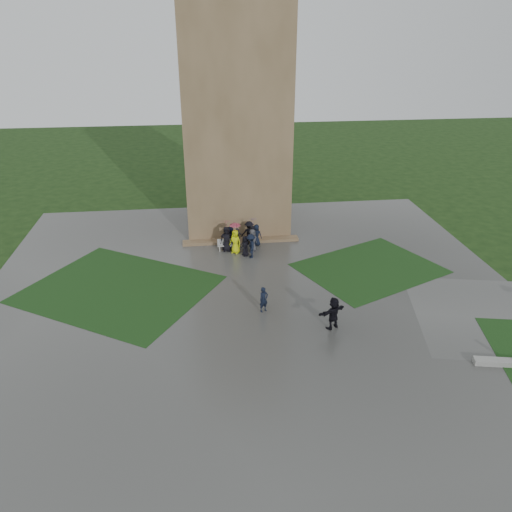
{
  "coord_description": "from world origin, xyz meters",
  "views": [
    {
      "loc": [
        -2.95,
        -24.88,
        15.66
      ],
      "look_at": [
        0.58,
        5.44,
        1.2
      ],
      "focal_mm": 35.0,
      "sensor_mm": 36.0,
      "label": 1
    }
  ],
  "objects": [
    {
      "name": "lawn_inset_right",
      "position": [
        8.5,
        5.0,
        0.03
      ],
      "size": [
        11.12,
        10.15,
        0.01
      ],
      "primitive_type": "cube",
      "rotation": [
        0.0,
        0.0,
        0.44
      ],
      "color": "black",
      "rests_on": "plaza"
    },
    {
      "name": "plaza",
      "position": [
        0.0,
        2.0,
        0.01
      ],
      "size": [
        34.0,
        34.0,
        0.02
      ],
      "primitive_type": "cube",
      "color": "#393937",
      "rests_on": "ground"
    },
    {
      "name": "pedestrian_mid",
      "position": [
        0.44,
        0.27,
        0.81
      ],
      "size": [
        0.69,
        0.6,
        1.58
      ],
      "primitive_type": "imported",
      "rotation": [
        0.0,
        0.0,
        0.49
      ],
      "color": "black",
      "rests_on": "plaza"
    },
    {
      "name": "visitor_cluster",
      "position": [
        0.0,
        9.05,
        1.13
      ],
      "size": [
        3.3,
        3.35,
        2.5
      ],
      "color": "black",
      "rests_on": "plaza"
    },
    {
      "name": "lawn_inset_left",
      "position": [
        -8.5,
        4.0,
        0.03
      ],
      "size": [
        14.1,
        13.46,
        0.01
      ],
      "primitive_type": "cube",
      "rotation": [
        0.0,
        0.0,
        -0.56
      ],
      "color": "black",
      "rests_on": "plaza"
    },
    {
      "name": "bench",
      "position": [
        -1.15,
        9.23,
        0.45
      ],
      "size": [
        1.46,
        0.46,
        0.84
      ],
      "rotation": [
        0.0,
        0.0,
        -0.0
      ],
      "color": "#A5A5A1",
      "rests_on": "plaza"
    },
    {
      "name": "tower_plinth",
      "position": [
        0.0,
        10.6,
        0.13
      ],
      "size": [
        9.0,
        0.8,
        0.22
      ],
      "primitive_type": "cube",
      "color": "brown",
      "rests_on": "plaza"
    },
    {
      "name": "ground",
      "position": [
        0.0,
        0.0,
        0.0
      ],
      "size": [
        120.0,
        120.0,
        0.0
      ],
      "primitive_type": "plane",
      "color": "black"
    },
    {
      "name": "pedestrian_near",
      "position": [
        4.04,
        -1.94,
        0.98
      ],
      "size": [
        1.87,
        1.35,
        1.91
      ],
      "primitive_type": "imported",
      "rotation": [
        0.0,
        0.0,
        3.6
      ],
      "color": "black",
      "rests_on": "plaza"
    },
    {
      "name": "tower",
      "position": [
        0.0,
        15.0,
        9.0
      ],
      "size": [
        8.0,
        8.0,
        18.0
      ],
      "primitive_type": "cube",
      "color": "brown",
      "rests_on": "ground"
    }
  ]
}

